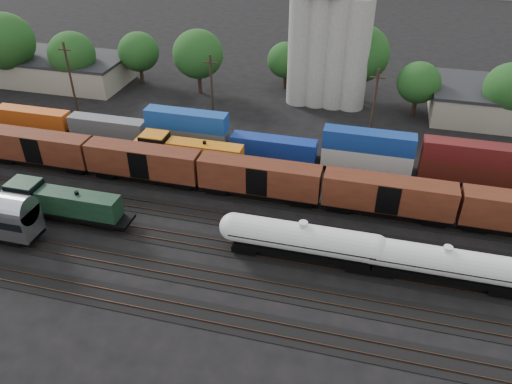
% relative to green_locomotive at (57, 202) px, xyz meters
% --- Properties ---
extents(ground, '(600.00, 600.00, 0.00)m').
position_rel_green_locomotive_xyz_m(ground, '(21.91, 5.00, -2.47)').
color(ground, black).
extents(tracks, '(180.00, 33.20, 0.20)m').
position_rel_green_locomotive_xyz_m(tracks, '(21.91, 5.00, -2.43)').
color(tracks, black).
rests_on(tracks, ground).
extents(green_locomotive, '(16.32, 2.88, 4.32)m').
position_rel_green_locomotive_xyz_m(green_locomotive, '(0.00, 0.00, 0.00)').
color(green_locomotive, black).
rests_on(green_locomotive, ground).
extents(tank_car_a, '(17.85, 3.19, 4.68)m').
position_rel_green_locomotive_xyz_m(tank_car_a, '(28.69, 0.00, 0.30)').
color(tank_car_a, silver).
rests_on(tank_car_a, ground).
extents(tank_car_b, '(16.77, 3.00, 4.40)m').
position_rel_green_locomotive_xyz_m(tank_car_b, '(42.75, 0.00, 0.14)').
color(tank_car_b, silver).
rests_on(tank_car_b, ground).
extents(orange_locomotive, '(17.22, 2.87, 4.31)m').
position_rel_green_locomotive_xyz_m(orange_locomotive, '(9.88, 15.00, -0.01)').
color(orange_locomotive, black).
rests_on(orange_locomotive, ground).
extents(boxcar_string, '(153.60, 2.90, 4.20)m').
position_rel_green_locomotive_xyz_m(boxcar_string, '(13.90, 10.00, 0.65)').
color(boxcar_string, black).
rests_on(boxcar_string, ground).
extents(container_wall, '(162.03, 2.60, 5.80)m').
position_rel_green_locomotive_xyz_m(container_wall, '(31.00, 20.00, 0.20)').
color(container_wall, black).
rests_on(container_wall, ground).
extents(grain_silo, '(13.40, 5.00, 29.00)m').
position_rel_green_locomotive_xyz_m(grain_silo, '(25.20, 41.00, 8.78)').
color(grain_silo, '#A09E93').
rests_on(grain_silo, ground).
extents(industrial_sheds, '(119.38, 17.26, 5.10)m').
position_rel_green_locomotive_xyz_m(industrial_sheds, '(28.54, 40.25, 0.09)').
color(industrial_sheds, '#9E937F').
rests_on(industrial_sheds, ground).
extents(tree_band, '(163.28, 20.99, 13.79)m').
position_rel_green_locomotive_xyz_m(tree_band, '(11.61, 40.55, 4.88)').
color(tree_band, black).
rests_on(tree_band, ground).
extents(utility_poles, '(122.20, 0.36, 12.00)m').
position_rel_green_locomotive_xyz_m(utility_poles, '(21.91, 27.00, 3.74)').
color(utility_poles, black).
rests_on(utility_poles, ground).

